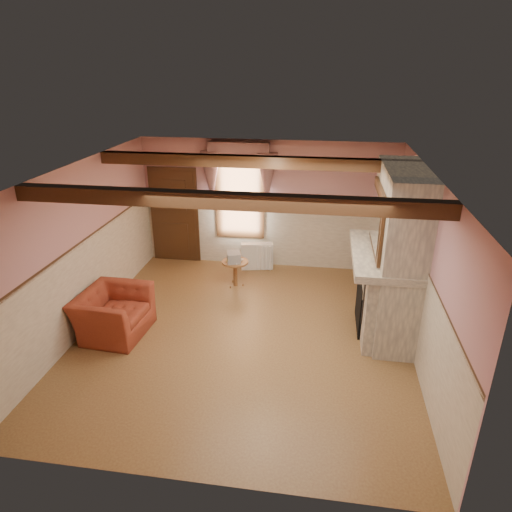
# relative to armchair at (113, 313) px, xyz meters

# --- Properties ---
(floor) EXTENTS (5.50, 6.00, 0.01)m
(floor) POSITION_rel_armchair_xyz_m (2.18, 0.28, -0.38)
(floor) COLOR brown
(floor) RESTS_ON ground
(ceiling) EXTENTS (5.50, 6.00, 0.01)m
(ceiling) POSITION_rel_armchair_xyz_m (2.18, 0.28, 2.42)
(ceiling) COLOR silver
(ceiling) RESTS_ON wall_back
(wall_back) EXTENTS (5.50, 0.02, 2.80)m
(wall_back) POSITION_rel_armchair_xyz_m (2.18, 3.28, 1.02)
(wall_back) COLOR #C0858A
(wall_back) RESTS_ON floor
(wall_front) EXTENTS (5.50, 0.02, 2.80)m
(wall_front) POSITION_rel_armchair_xyz_m (2.18, -2.72, 1.02)
(wall_front) COLOR #C0858A
(wall_front) RESTS_ON floor
(wall_left) EXTENTS (0.02, 6.00, 2.80)m
(wall_left) POSITION_rel_armchair_xyz_m (-0.57, 0.28, 1.02)
(wall_left) COLOR #C0858A
(wall_left) RESTS_ON floor
(wall_right) EXTENTS (0.02, 6.00, 2.80)m
(wall_right) POSITION_rel_armchair_xyz_m (4.93, 0.28, 1.02)
(wall_right) COLOR #C0858A
(wall_right) RESTS_ON floor
(wainscot) EXTENTS (5.50, 6.00, 1.50)m
(wainscot) POSITION_rel_armchair_xyz_m (2.18, 0.28, 0.37)
(wainscot) COLOR beige
(wainscot) RESTS_ON floor
(chair_rail) EXTENTS (5.50, 6.00, 0.08)m
(chair_rail) POSITION_rel_armchair_xyz_m (2.18, 0.28, 1.12)
(chair_rail) COLOR black
(chair_rail) RESTS_ON wainscot
(firebox) EXTENTS (0.20, 0.95, 0.90)m
(firebox) POSITION_rel_armchair_xyz_m (4.18, 0.88, 0.07)
(firebox) COLOR black
(firebox) RESTS_ON floor
(armchair) EXTENTS (1.10, 1.24, 0.76)m
(armchair) POSITION_rel_armchair_xyz_m (0.00, 0.00, 0.00)
(armchair) COLOR maroon
(armchair) RESTS_ON floor
(side_table) EXTENTS (0.62, 0.62, 0.55)m
(side_table) POSITION_rel_armchair_xyz_m (1.68, 2.08, -0.11)
(side_table) COLOR brown
(side_table) RESTS_ON floor
(book_stack) EXTENTS (0.34, 0.38, 0.20)m
(book_stack) POSITION_rel_armchair_xyz_m (1.66, 2.04, 0.27)
(book_stack) COLOR #B7AD8C
(book_stack) RESTS_ON side_table
(radiator) EXTENTS (0.72, 0.31, 0.60)m
(radiator) POSITION_rel_armchair_xyz_m (2.00, 2.98, -0.08)
(radiator) COLOR silver
(radiator) RESTS_ON floor
(bowl) EXTENTS (0.38, 0.38, 0.09)m
(bowl) POSITION_rel_armchair_xyz_m (4.42, 0.75, 1.08)
(bowl) COLOR brown
(bowl) RESTS_ON mantel
(mantel_clock) EXTENTS (0.14, 0.24, 0.20)m
(mantel_clock) POSITION_rel_armchair_xyz_m (4.42, 1.68, 1.14)
(mantel_clock) COLOR black
(mantel_clock) RESTS_ON mantel
(oil_lamp) EXTENTS (0.11, 0.11, 0.28)m
(oil_lamp) POSITION_rel_armchair_xyz_m (4.42, 1.18, 1.18)
(oil_lamp) COLOR gold
(oil_lamp) RESTS_ON mantel
(candle_red) EXTENTS (0.06, 0.06, 0.16)m
(candle_red) POSITION_rel_armchair_xyz_m (4.42, 0.24, 1.12)
(candle_red) COLOR maroon
(candle_red) RESTS_ON mantel
(jar_yellow) EXTENTS (0.06, 0.06, 0.12)m
(jar_yellow) POSITION_rel_armchair_xyz_m (4.42, 0.61, 1.10)
(jar_yellow) COLOR yellow
(jar_yellow) RESTS_ON mantel
(fireplace) EXTENTS (0.85, 2.00, 2.80)m
(fireplace) POSITION_rel_armchair_xyz_m (4.60, 0.88, 1.02)
(fireplace) COLOR gray
(fireplace) RESTS_ON floor
(mantel) EXTENTS (1.05, 2.05, 0.12)m
(mantel) POSITION_rel_armchair_xyz_m (4.42, 0.88, 0.98)
(mantel) COLOR gray
(mantel) RESTS_ON fireplace
(overmantel_mirror) EXTENTS (0.06, 1.44, 1.04)m
(overmantel_mirror) POSITION_rel_armchair_xyz_m (4.24, 0.88, 1.59)
(overmantel_mirror) COLOR silver
(overmantel_mirror) RESTS_ON fireplace
(door) EXTENTS (1.10, 0.10, 2.10)m
(door) POSITION_rel_armchair_xyz_m (0.08, 3.22, 0.67)
(door) COLOR black
(door) RESTS_ON floor
(window) EXTENTS (1.06, 0.08, 2.02)m
(window) POSITION_rel_armchair_xyz_m (1.58, 3.25, 1.27)
(window) COLOR white
(window) RESTS_ON wall_back
(window_drapes) EXTENTS (1.30, 0.14, 1.40)m
(window_drapes) POSITION_rel_armchair_xyz_m (1.58, 3.16, 1.87)
(window_drapes) COLOR gray
(window_drapes) RESTS_ON wall_back
(ceiling_beam_front) EXTENTS (5.50, 0.18, 0.20)m
(ceiling_beam_front) POSITION_rel_armchair_xyz_m (2.18, -0.92, 2.32)
(ceiling_beam_front) COLOR black
(ceiling_beam_front) RESTS_ON ceiling
(ceiling_beam_back) EXTENTS (5.50, 0.18, 0.20)m
(ceiling_beam_back) POSITION_rel_armchair_xyz_m (2.18, 1.48, 2.32)
(ceiling_beam_back) COLOR black
(ceiling_beam_back) RESTS_ON ceiling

